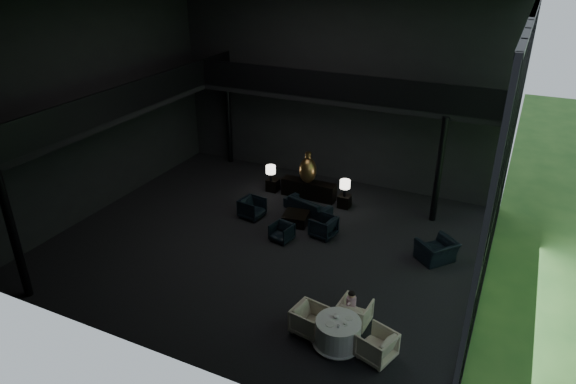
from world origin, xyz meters
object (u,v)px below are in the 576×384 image
at_px(window_armchair, 437,247).
at_px(table_lamp_left, 271,170).
at_px(bronze_urn, 308,170).
at_px(dining_chair_north, 355,311).
at_px(lounge_armchair_west, 252,206).
at_px(child, 351,300).
at_px(sofa, 308,203).
at_px(lounge_armchair_south, 282,232).
at_px(dining_chair_east, 377,343).
at_px(dining_table, 338,334).
at_px(side_table_left, 273,185).
at_px(side_table_right, 344,201).
at_px(table_lamp_right, 345,185).
at_px(coffee_table, 296,218).
at_px(console, 309,189).
at_px(dining_chair_west, 309,318).
at_px(lounge_armchair_east, 323,225).

bearing_deg(window_armchair, table_lamp_left, -67.92).
bearing_deg(bronze_urn, dining_chair_north, -57.02).
xyz_separation_m(lounge_armchair_west, child, (5.31, -4.11, 0.28)).
bearing_deg(sofa, lounge_armchair_west, 53.78).
bearing_deg(lounge_armchair_south, window_armchair, 21.59).
height_order(bronze_urn, dining_chair_east, bronze_urn).
relative_size(bronze_urn, dining_table, 0.97).
bearing_deg(dining_table, window_armchair, 73.27).
xyz_separation_m(side_table_left, side_table_right, (3.20, -0.14, -0.01)).
relative_size(table_lamp_left, window_armchair, 0.56).
height_order(dining_table, dining_chair_east, dining_chair_east).
relative_size(sofa, lounge_armchair_south, 2.69).
xyz_separation_m(table_lamp_left, table_lamp_right, (3.20, 0.00, -0.02)).
xyz_separation_m(bronze_urn, side_table_left, (-1.60, 0.08, -1.00)).
xyz_separation_m(table_lamp_left, sofa, (2.05, -0.89, -0.66)).
height_order(side_table_right, dining_chair_north, dining_chair_north).
relative_size(window_armchair, dining_table, 0.90).
relative_size(side_table_right, dining_table, 0.38).
bearing_deg(coffee_table, console, 100.93).
xyz_separation_m(dining_chair_north, child, (-0.12, 0.01, 0.30)).
bearing_deg(dining_chair_west, dining_table, -90.31).
height_order(table_lamp_right, dining_chair_east, table_lamp_right).
relative_size(console, bronze_urn, 1.76).
bearing_deg(coffee_table, side_table_left, 133.48).
bearing_deg(dining_chair_east, table_lamp_left, -119.65).
relative_size(side_table_left, dining_chair_east, 0.56).
distance_m(lounge_armchair_south, dining_table, 5.38).
distance_m(table_lamp_left, dining_chair_north, 8.59).
bearing_deg(lounge_armchair_east, bronze_urn, -135.44).
relative_size(coffee_table, child, 1.56).
relative_size(dining_table, child, 2.32).
xyz_separation_m(dining_table, dining_chair_north, (0.13, 0.96, 0.10)).
bearing_deg(lounge_armchair_south, child, -30.32).
relative_size(console, lounge_armchair_south, 3.51).
distance_m(table_lamp_left, table_lamp_right, 3.20).
height_order(dining_chair_east, child, child).
distance_m(bronze_urn, child, 7.62).
relative_size(table_lamp_left, dining_chair_north, 0.78).
bearing_deg(console, dining_chair_north, -57.52).
bearing_deg(dining_chair_north, bronze_urn, -53.18).
relative_size(table_lamp_right, coffee_table, 0.76).
xyz_separation_m(side_table_left, dining_chair_north, (5.78, -6.52, 0.17)).
bearing_deg(side_table_left, dining_chair_east, -48.38).
bearing_deg(dining_chair_west, coffee_table, 37.72).
distance_m(table_lamp_right, sofa, 1.59).
xyz_separation_m(side_table_left, lounge_armchair_west, (0.35, -2.40, 0.20)).
bearing_deg(dining_chair_east, table_lamp_right, -136.63).
bearing_deg(table_lamp_right, coffee_table, -121.20).
height_order(window_armchair, dining_table, window_armchair).
height_order(coffee_table, child, child).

